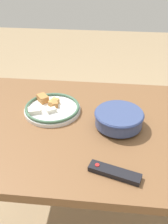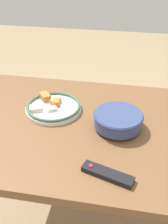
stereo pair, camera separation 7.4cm
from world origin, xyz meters
The scene contains 5 objects.
ground_plane centered at (0.00, 0.00, 0.00)m, with size 8.00×8.00×0.00m, color #9E8460.
dining_table centered at (0.00, 0.00, 0.66)m, with size 1.36×0.84×0.75m.
noodle_bowl centered at (-0.09, 0.00, 0.79)m, with size 0.22×0.22×0.08m.
food_plate centered at (0.24, -0.09, 0.76)m, with size 0.28×0.28×0.05m.
tv_remote centered at (-0.07, 0.30, 0.76)m, with size 0.20×0.10×0.02m.
Camera 1 is at (-0.03, 0.97, 1.46)m, focal length 42.00 mm.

